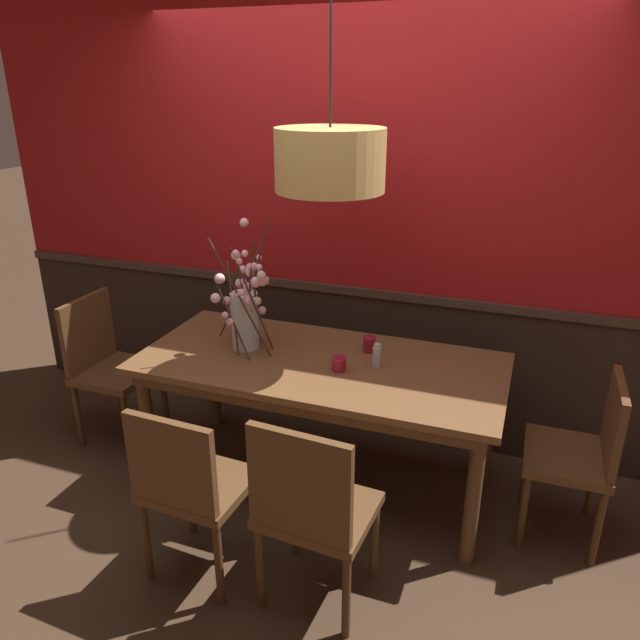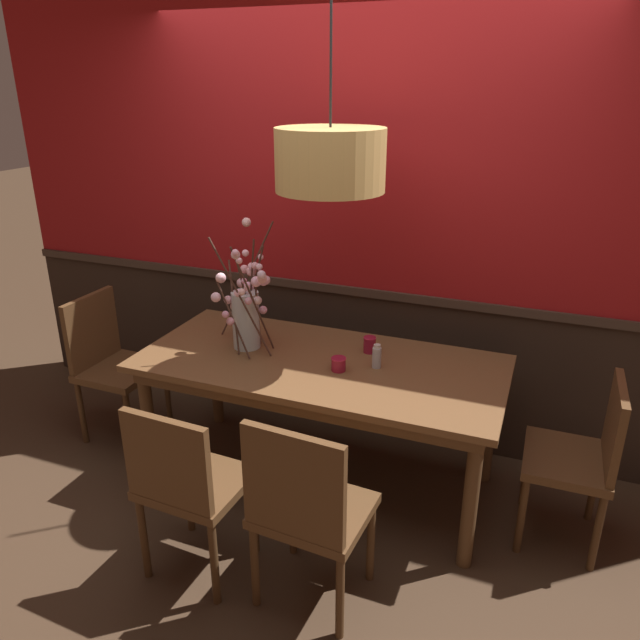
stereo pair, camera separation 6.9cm
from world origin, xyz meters
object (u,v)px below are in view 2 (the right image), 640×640
pendant_lamp (330,160)px  condiment_bottle (377,357)px  chair_head_east_end (583,453)px  candle_holder_nearer_center (339,364)px  dining_table (320,374)px  candle_holder_nearer_edge (370,345)px  chair_head_west_end (110,359)px  chair_near_side_right (306,507)px  chair_far_side_right (418,344)px  vase_with_blossoms (246,311)px  chair_near_side_left (187,482)px  chair_far_side_left (334,330)px

pendant_lamp → condiment_bottle: bearing=-4.8°
chair_head_east_end → candle_holder_nearer_center: size_ratio=11.04×
condiment_bottle → candle_holder_nearer_center: bearing=-147.9°
dining_table → chair_head_east_end: chair_head_east_end is taller
candle_holder_nearer_edge → chair_head_west_end: bearing=-173.6°
chair_near_side_right → pendant_lamp: (-0.24, 0.89, 1.26)m
candle_holder_nearer_center → candle_holder_nearer_edge: 0.28m
chair_far_side_right → candle_holder_nearer_edge: (-0.13, -0.68, 0.26)m
candle_holder_nearer_center → pendant_lamp: pendant_lamp is taller
vase_with_blossoms → pendant_lamp: bearing=4.9°
chair_near_side_left → candle_holder_nearer_center: size_ratio=11.26×
vase_with_blossoms → candle_holder_nearer_edge: size_ratio=7.35×
chair_head_west_end → candle_holder_nearer_center: bearing=-3.2°
chair_head_east_end → chair_near_side_right: size_ratio=0.94×
chair_head_west_end → condiment_bottle: bearing=0.7°
chair_head_west_end → vase_with_blossoms: size_ratio=1.39×
chair_head_east_end → candle_holder_nearer_edge: bearing=170.8°
candle_holder_nearer_edge → chair_near_side_left: bearing=-114.9°
chair_near_side_left → chair_head_east_end: 1.83m
dining_table → condiment_bottle: size_ratio=15.07×
chair_near_side_right → candle_holder_nearer_edge: chair_near_side_right is taller
chair_near_side_left → candle_holder_nearer_edge: size_ratio=9.88×
chair_far_side_right → condiment_bottle: bearing=-92.6°
chair_head_east_end → chair_head_west_end: (-2.73, -0.00, 0.02)m
chair_near_side_right → chair_far_side_left: 1.80m
condiment_bottle → chair_far_side_right: bearing=87.4°
dining_table → condiment_bottle: 0.33m
chair_head_east_end → pendant_lamp: (-1.29, 0.04, 1.28)m
chair_head_west_end → chair_far_side_right: bearing=26.2°
chair_head_west_end → pendant_lamp: (1.44, 0.04, 1.26)m
chair_far_side_left → pendant_lamp: 1.51m
chair_head_east_end → candle_holder_nearer_edge: (-1.11, 0.18, 0.30)m
vase_with_blossoms → candle_holder_nearer_edge: bearing=15.6°
dining_table → candle_holder_nearer_center: size_ratio=24.47×
candle_holder_nearer_edge → dining_table: bearing=-137.3°
chair_near_side_left → chair_far_side_left: size_ratio=0.90×
vase_with_blossoms → chair_far_side_right: bearing=47.9°
vase_with_blossoms → chair_near_side_left: bearing=-80.0°
candle_holder_nearer_center → condiment_bottle: 0.20m
chair_near_side_right → vase_with_blossoms: 1.19m
chair_near_side_left → chair_near_side_right: chair_near_side_right is taller
chair_near_side_right → chair_head_west_end: size_ratio=1.01×
candle_holder_nearer_center → condiment_bottle: size_ratio=0.62×
chair_head_east_end → vase_with_blossoms: vase_with_blossoms is taller
dining_table → chair_far_side_right: chair_far_side_right is taller
chair_far_side_left → condiment_bottle: chair_far_side_left is taller
chair_head_west_end → chair_near_side_right: bearing=-26.9°
chair_far_side_left → pendant_lamp: pendant_lamp is taller
chair_near_side_right → chair_far_side_left: chair_far_side_left is taller
chair_head_west_end → pendant_lamp: bearing=1.7°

